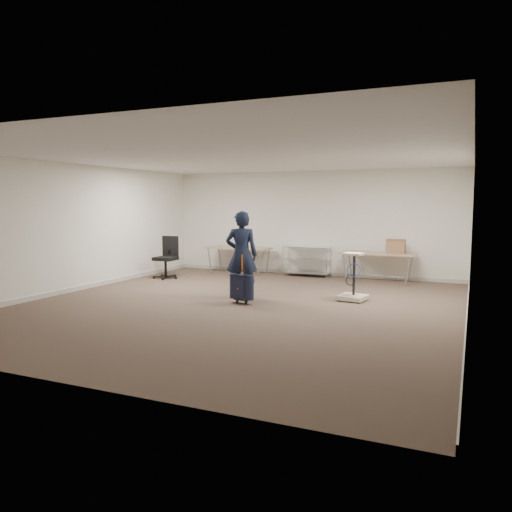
% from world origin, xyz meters
% --- Properties ---
extents(ground, '(9.00, 9.00, 0.00)m').
position_xyz_m(ground, '(0.00, 0.00, 0.00)').
color(ground, '#47372B').
rests_on(ground, ground).
extents(room_shell, '(8.00, 9.00, 9.00)m').
position_xyz_m(room_shell, '(0.00, 1.38, 0.05)').
color(room_shell, white).
rests_on(room_shell, ground).
extents(folding_table_left, '(1.80, 0.75, 0.73)m').
position_xyz_m(folding_table_left, '(-1.90, 3.95, 0.68)').
color(folding_table_left, '#8C7256').
rests_on(folding_table_left, ground).
extents(folding_table_right, '(1.80, 0.75, 0.73)m').
position_xyz_m(folding_table_right, '(1.90, 3.95, 0.68)').
color(folding_table_right, '#8C7256').
rests_on(folding_table_right, ground).
extents(wire_shelf, '(1.22, 0.47, 0.80)m').
position_xyz_m(wire_shelf, '(0.00, 4.20, 0.44)').
color(wire_shelf, silver).
rests_on(wire_shelf, ground).
extents(person, '(0.76, 0.64, 1.78)m').
position_xyz_m(person, '(-0.28, 0.71, 0.89)').
color(person, black).
rests_on(person, ground).
extents(suitcase, '(0.38, 0.27, 0.95)m').
position_xyz_m(suitcase, '(-0.04, 0.19, 0.32)').
color(suitcase, '#162233').
rests_on(suitcase, ground).
extents(office_chair, '(0.66, 0.66, 1.09)m').
position_xyz_m(office_chair, '(-3.24, 2.40, 0.33)').
color(office_chair, black).
rests_on(office_chair, ground).
extents(equipment_cart, '(0.60, 0.60, 0.96)m').
position_xyz_m(equipment_cart, '(1.87, 1.35, 0.25)').
color(equipment_cart, beige).
rests_on(equipment_cart, ground).
extents(cardboard_box, '(0.45, 0.35, 0.33)m').
position_xyz_m(cardboard_box, '(2.31, 4.05, 0.90)').
color(cardboard_box, '#A46E4C').
rests_on(cardboard_box, folding_table_right).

